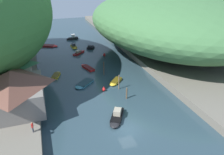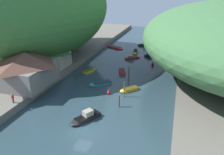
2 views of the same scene
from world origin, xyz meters
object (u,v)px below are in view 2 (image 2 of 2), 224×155
at_px(boat_mid_channel, 122,71).
at_px(channel_buoy_far, 109,92).
at_px(waterfront_building, 26,68).
at_px(person_on_quay, 13,98).
at_px(boat_near_quay, 150,55).
at_px(boathouse_shed, 50,56).
at_px(boat_far_upstream, 90,71).
at_px(boat_navy_launch, 116,48).
at_px(channel_buoy_near, 153,64).
at_px(boat_moored_right, 99,83).
at_px(boat_far_right_bank, 133,58).
at_px(boat_yellow_tender, 144,45).
at_px(boat_white_cruiser, 128,90).
at_px(boat_cabin_cruiser, 85,118).
at_px(right_bank_cottage, 199,49).
at_px(boat_red_skiff, 135,52).

relative_size(boat_mid_channel, channel_buoy_far, 4.85).
bearing_deg(waterfront_building, person_on_quay, -71.43).
distance_m(waterfront_building, boat_near_quay, 37.85).
xyz_separation_m(waterfront_building, boathouse_shed, (-1.36, 10.73, -0.87)).
bearing_deg(channel_buoy_far, waterfront_building, -169.00).
bearing_deg(person_on_quay, boat_far_upstream, -1.02).
bearing_deg(boat_navy_launch, channel_buoy_near, 70.67).
distance_m(waterfront_building, boat_moored_right, 15.36).
bearing_deg(boat_far_right_bank, boat_navy_launch, 175.95).
xyz_separation_m(boathouse_shed, boat_yellow_tender, (17.70, 32.76, -3.49)).
xyz_separation_m(boat_far_right_bank, channel_buoy_near, (6.48, -4.58, 0.09)).
distance_m(boat_far_upstream, boat_near_quay, 21.91).
xyz_separation_m(waterfront_building, boat_mid_channel, (15.58, 15.87, -4.66)).
bearing_deg(boat_far_upstream, boat_yellow_tender, 95.76).
bearing_deg(boat_yellow_tender, boat_near_quay, -170.04).
relative_size(boat_white_cruiser, person_on_quay, 2.39).
height_order(boat_moored_right, boat_navy_launch, boat_moored_right).
relative_size(boat_mid_channel, boat_cabin_cruiser, 0.96).
distance_m(boat_white_cruiser, boat_yellow_tender, 37.82).
xyz_separation_m(boathouse_shed, right_bank_cottage, (35.29, 19.25, -0.16)).
distance_m(boat_cabin_cruiser, person_on_quay, 13.13).
height_order(boat_white_cruiser, boat_navy_launch, boat_white_cruiser).
distance_m(boat_red_skiff, person_on_quay, 43.29).
distance_m(boat_far_upstream, channel_buoy_near, 17.30).
xyz_separation_m(boathouse_shed, boat_far_right_bank, (17.22, 16.82, -3.70)).
relative_size(right_bank_cottage, boat_cabin_cruiser, 1.33).
relative_size(right_bank_cottage, boat_yellow_tender, 1.65).
bearing_deg(waterfront_building, channel_buoy_far, 11.00).
height_order(right_bank_cottage, boat_far_upstream, right_bank_cottage).
relative_size(boat_mid_channel, boat_far_right_bank, 1.19).
height_order(boat_far_upstream, boat_mid_channel, boat_far_upstream).
distance_m(boat_navy_launch, person_on_quay, 45.38).
distance_m(boat_red_skiff, channel_buoy_near, 12.94).
height_order(boathouse_shed, boat_navy_launch, boathouse_shed).
relative_size(boathouse_shed, channel_buoy_near, 7.62).
height_order(right_bank_cottage, boat_cabin_cruiser, right_bank_cottage).
bearing_deg(boat_moored_right, boat_red_skiff, -48.57).
distance_m(boat_white_cruiser, boat_far_right_bank, 22.07).
bearing_deg(channel_buoy_far, boat_far_upstream, 128.97).
relative_size(boathouse_shed, boat_near_quay, 2.20).
distance_m(waterfront_building, boat_yellow_tender, 46.65).
bearing_deg(channel_buoy_near, channel_buoy_far, -107.08).
bearing_deg(right_bank_cottage, boat_mid_channel, -142.44).
bearing_deg(boat_far_right_bank, boat_near_quay, 88.05).
height_order(boat_red_skiff, channel_buoy_far, boat_red_skiff).
height_order(boathouse_shed, channel_buoy_near, boathouse_shed).
bearing_deg(boat_navy_launch, channel_buoy_far, 39.54).
bearing_deg(boat_far_right_bank, boat_yellow_tender, 134.79).
relative_size(right_bank_cottage, boat_moored_right, 1.44).
bearing_deg(channel_buoy_far, channel_buoy_near, 72.92).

